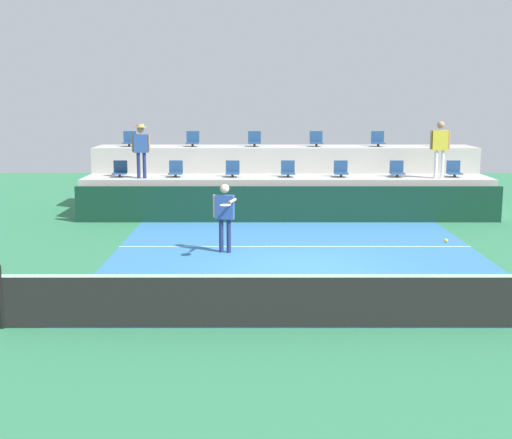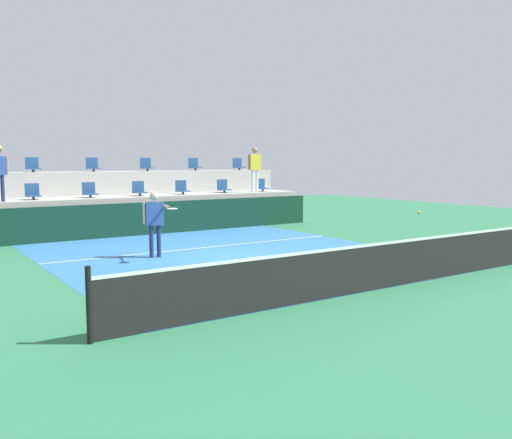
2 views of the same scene
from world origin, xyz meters
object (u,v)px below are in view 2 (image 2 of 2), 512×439
Objects in this scene: stadium_chair_lower_left at (33,193)px; stadium_chair_upper_left at (33,166)px; stadium_chair_lower_center at (139,190)px; stadium_chair_upper_right at (194,165)px; tennis_ball at (419,212)px; spectator_in_grey at (255,165)px; stadium_chair_lower_right at (223,187)px; stadium_chair_lower_mid_right at (182,188)px; stadium_chair_lower_far_right at (261,186)px; tennis_player at (155,217)px; stadium_chair_lower_mid_left at (90,191)px; stadium_chair_upper_mid_left at (93,166)px; stadium_chair_upper_far_right at (238,165)px; stadium_chair_upper_mid_right at (146,165)px.

stadium_chair_lower_left is 2.03m from stadium_chair_upper_left.
stadium_chair_lower_left is at bearing 180.00° from stadium_chair_lower_center.
stadium_chair_upper_right is (6.76, 1.80, 0.85)m from stadium_chair_lower_left.
spectator_in_grey is at bearing 76.26° from tennis_ball.
stadium_chair_lower_right is 1.57m from spectator_in_grey.
stadium_chair_upper_left is at bearing 159.82° from stadium_chair_lower_mid_right.
stadium_chair_lower_far_right is 1.12m from spectator_in_grey.
stadium_chair_lower_left is 1.00× the size of stadium_chair_lower_far_right.
stadium_chair_upper_right is 8.93m from tennis_player.
stadium_chair_lower_mid_left is at bearing 110.75° from tennis_ball.
stadium_chair_upper_mid_left reaches higher than stadium_chair_lower_center.
tennis_player is (-4.95, -7.32, -1.27)m from stadium_chair_upper_right.
stadium_chair_upper_far_right reaches higher than stadium_chair_lower_left.
stadium_chair_upper_left is 6.37m from stadium_chair_upper_right.
stadium_chair_lower_mid_right is at bearing 0.00° from stadium_chair_lower_mid_left.
stadium_chair_upper_left is at bearing 77.59° from stadium_chair_lower_left.
stadium_chair_upper_mid_left is at bearing 104.98° from tennis_ball.
stadium_chair_lower_right is 2.71m from stadium_chair_upper_far_right.
stadium_chair_upper_far_right reaches higher than stadium_chair_lower_center.
stadium_chair_lower_center is 1.00× the size of stadium_chair_upper_mid_right.
stadium_chair_upper_mid_right is at bearing 0.00° from stadium_chair_upper_left.
stadium_chair_lower_mid_left is 0.29× the size of spectator_in_grey.
stadium_chair_upper_mid_right is 1.00× the size of stadium_chair_upper_right.
stadium_chair_lower_left is at bearing 180.00° from stadium_chair_lower_mid_right.
stadium_chair_upper_right is (-0.33, 1.80, 0.85)m from stadium_chair_lower_right.
stadium_chair_lower_mid_left is 3.47m from stadium_chair_lower_mid_right.
stadium_chair_lower_mid_left is at bearing -51.62° from stadium_chair_upper_left.
stadium_chair_lower_right is at bearing 46.29° from tennis_player.
stadium_chair_lower_mid_left and stadium_chair_lower_right have the same top height.
stadium_chair_lower_center is 3.50m from stadium_chair_lower_right.
stadium_chair_lower_right is 0.31× the size of tennis_player.
tennis_ball is (1.19, -12.39, -0.97)m from stadium_chair_upper_mid_right.
stadium_chair_upper_mid_left reaches higher than stadium_chair_lower_mid_right.
stadium_chair_lower_left is 1.00× the size of stadium_chair_upper_far_right.
stadium_chair_lower_far_right is 11.03m from tennis_ball.
stadium_chair_lower_center is 5.69m from stadium_chair_upper_far_right.
stadium_chair_lower_mid_right is 1.00× the size of stadium_chair_lower_right.
stadium_chair_upper_mid_right is 4.28m from stadium_chair_upper_far_right.
stadium_chair_upper_left is 2.12m from stadium_chair_upper_mid_left.
spectator_in_grey is at bearing -7.21° from stadium_chair_lower_mid_right.
stadium_chair_lower_left is 8.92m from stadium_chair_lower_far_right.
spectator_in_grey reaches higher than stadium_chair_upper_mid_left.
stadium_chair_lower_right is at bearing 83.23° from tennis_ball.
stadium_chair_upper_mid_right reaches higher than stadium_chair_lower_mid_left.
spectator_in_grey is at bearing -105.19° from stadium_chair_upper_far_right.
stadium_chair_upper_mid_left is at bearing 84.47° from tennis_player.
stadium_chair_lower_left is at bearing -144.45° from stadium_chair_upper_mid_left.
tennis_ball is at bearing -104.00° from stadium_chair_upper_far_right.
tennis_ball is (0.54, -10.59, -0.12)m from stadium_chair_lower_mid_right.
stadium_chair_upper_far_right is at bearing 76.00° from tennis_ball.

